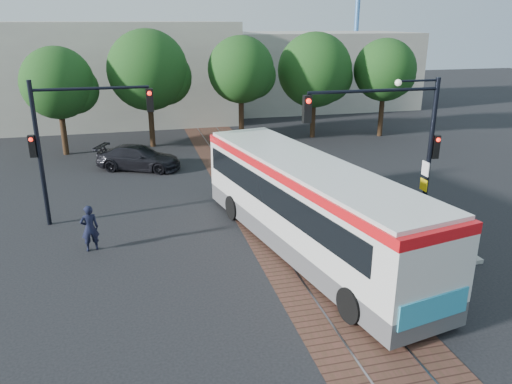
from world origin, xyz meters
TOP-DOWN VIEW (x-y plane):
  - ground at (0.00, 0.00)m, footprint 120.00×120.00m
  - trackbed at (0.00, 4.00)m, footprint 3.60×40.00m
  - tree_row at (1.21, 16.42)m, footprint 26.40×5.60m
  - warehouses at (-0.53, 28.75)m, footprint 40.00×13.00m
  - city_bus at (0.15, -0.98)m, footprint 5.14×12.99m
  - traffic_island at (4.82, -0.90)m, footprint 2.20×5.20m
  - signal_pole_main at (3.86, -0.81)m, footprint 5.49×0.46m
  - signal_pole_left at (-8.37, 4.00)m, footprint 4.99×0.34m
  - officer at (-7.62, 0.95)m, footprint 0.73×0.57m
  - parked_car at (-5.57, 11.42)m, footprint 5.15×3.68m

SIDE VIEW (x-z plane):
  - ground at x=0.00m, z-range 0.00..0.00m
  - trackbed at x=0.00m, z-range 0.00..0.02m
  - traffic_island at x=4.82m, z-range -0.24..0.89m
  - parked_car at x=-5.57m, z-range 0.00..1.38m
  - officer at x=-7.62m, z-range 0.00..1.79m
  - city_bus at x=0.15m, z-range 0.20..3.60m
  - warehouses at x=-0.53m, z-range -0.19..7.81m
  - signal_pole_left at x=-8.37m, z-range 0.86..6.86m
  - signal_pole_main at x=3.86m, z-range 1.16..7.16m
  - tree_row at x=1.21m, z-range 1.01..8.69m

